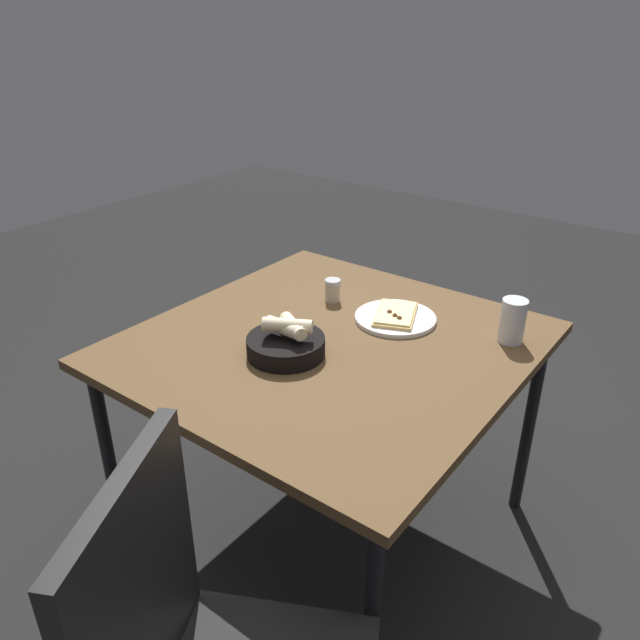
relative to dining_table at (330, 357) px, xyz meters
The scene contains 6 objects.
ground 0.68m from the dining_table, ahead, with size 8.00×8.00×0.00m, color black.
dining_table is the anchor object (origin of this frame).
pizza_plate 0.25m from the dining_table, 69.65° to the left, with size 0.26×0.26×0.04m.
bread_basket 0.18m from the dining_table, 108.16° to the right, with size 0.22×0.22×0.12m.
beer_glass 0.54m from the dining_table, 36.65° to the left, with size 0.07×0.07×0.13m.
pepper_shaker 0.29m from the dining_table, 124.53° to the left, with size 0.05×0.05×0.08m.
Camera 1 is at (0.94, -1.29, 1.61)m, focal length 34.62 mm.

